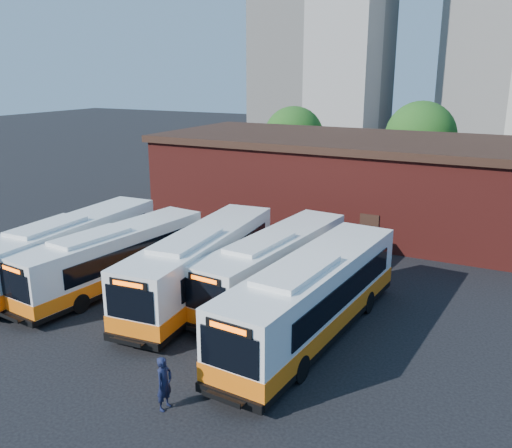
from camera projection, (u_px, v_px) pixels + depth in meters
The scene contains 10 objects.
ground at pixel (210, 332), 23.59m from camera, with size 220.00×220.00×0.00m, color black.
bus_farwest at pixel (70, 250), 29.59m from camera, with size 3.07×12.57×3.40m.
bus_west at pixel (114, 260), 28.26m from camera, with size 3.74×11.96×3.21m.
bus_midwest at pixel (202, 266), 27.02m from camera, with size 3.73×12.94×3.48m.
bus_mideast at pixel (274, 267), 27.19m from camera, with size 3.45×12.13×3.27m.
bus_east at pixel (313, 300), 22.95m from camera, with size 3.68×13.27×3.57m.
transit_worker at pixel (164, 383), 18.04m from camera, with size 0.69×0.45×1.90m, color black.
depot_building at pixel (353, 180), 39.81m from camera, with size 28.60×12.60×6.40m.
tree_west at pixel (294, 137), 54.10m from camera, with size 6.00×6.00×7.65m.
tree_mid at pixel (421, 137), 50.40m from camera, with size 6.56×6.56×8.36m.
Camera 1 is at (11.59, -18.11, 10.99)m, focal length 38.00 mm.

